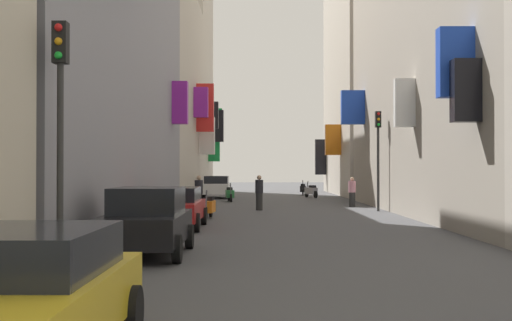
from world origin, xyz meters
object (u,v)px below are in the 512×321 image
Objects in this scene: scooter_green at (233,194)px; pedestrian_crossing at (202,193)px; parked_car_yellow at (20,295)px; pedestrian_near_right at (262,193)px; scooter_black at (306,189)px; traffic_light_near_corner at (381,144)px; parked_car_black at (150,220)px; parked_car_red at (177,206)px; pedestrian_near_left at (355,192)px; scooter_orange at (212,207)px; parked_car_white at (220,186)px; scooter_silver at (314,191)px; traffic_light_far_corner at (64,105)px.

pedestrian_crossing reaches higher than scooter_green.
pedestrian_crossing is at bearing 90.72° from parked_car_yellow.
pedestrian_near_right is at bearing 84.53° from parked_car_yellow.
scooter_black is 0.41× the size of traffic_light_near_corner.
parked_car_red is at bearing 91.97° from parked_car_black.
pedestrian_crossing reaches higher than scooter_black.
scooter_green is 1.18× the size of pedestrian_crossing.
pedestrian_near_left is at bearing 26.50° from pedestrian_crossing.
pedestrian_crossing is at bearing -107.23° from scooter_black.
pedestrian_near_right reaches higher than scooter_green.
parked_car_yellow is 34.77m from scooter_green.
pedestrian_near_left reaches higher than parked_car_black.
parked_car_black is 2.01× the size of scooter_orange.
traffic_light_near_corner is at bearing -83.77° from scooter_black.
parked_car_yellow is 26.58m from traffic_light_near_corner.
scooter_orange is 1.20× the size of pedestrian_crossing.
scooter_orange is at bearing -80.43° from pedestrian_crossing.
pedestrian_crossing is (-0.31, 25.07, 0.10)m from parked_car_yellow.
scooter_orange is (0.78, -19.30, -0.32)m from parked_car_white.
scooter_silver is at bearing 67.30° from pedestrian_crossing.
scooter_silver is at bearing 81.40° from parked_car_yellow.
parked_car_white is 14.80m from pedestrian_crossing.
traffic_light_far_corner is at bearing -115.17° from traffic_light_near_corner.
parked_car_red is 1.10× the size of parked_car_yellow.
scooter_black is at bearing 95.16° from pedestrian_near_left.
pedestrian_crossing is at bearing 89.51° from parked_car_red.
parked_car_white is 39.88m from parked_car_yellow.
scooter_green is 8.96m from pedestrian_near_right.
scooter_orange is (0.59, 11.69, -0.33)m from parked_car_black.
parked_car_black is 2.13× the size of scooter_black.
parked_car_white is 34.33m from traffic_light_far_corner.
parked_car_red is 2.70× the size of pedestrian_crossing.
scooter_black is at bearing 96.23° from traffic_light_near_corner.
parked_car_yellow reaches higher than scooter_black.
scooter_silver is at bearing 97.14° from traffic_light_near_corner.
pedestrian_crossing reaches higher than parked_car_black.
parked_car_yellow is 0.89× the size of traffic_light_far_corner.
traffic_light_near_corner reaches higher than traffic_light_far_corner.
scooter_silver is 0.40× the size of traffic_light_near_corner.
parked_car_yellow is at bearing -91.23° from scooter_orange.
traffic_light_near_corner is (8.41, 9.21, 2.42)m from parked_car_red.
pedestrian_crossing is (0.08, 9.05, 0.11)m from parked_car_red.
pedestrian_crossing is (-1.07, -9.69, 0.37)m from scooter_green.
pedestrian_near_right is (2.63, 17.08, 0.04)m from parked_car_black.
pedestrian_crossing is at bearing 87.42° from traffic_light_far_corner.
traffic_light_near_corner reaches higher than scooter_orange.
pedestrian_near_left is 4.41m from traffic_light_near_corner.
scooter_silver is at bearing 75.92° from pedestrian_near_right.
pedestrian_near_left is 0.93× the size of pedestrian_near_right.
scooter_orange is 9.29m from traffic_light_near_corner.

